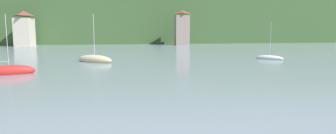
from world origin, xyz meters
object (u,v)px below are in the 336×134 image
(shore_building_westcentral, at_px, (24,29))
(sailboat_far_0, at_px, (270,58))
(shore_building_central, at_px, (182,28))
(sailboat_far_8, at_px, (95,60))
(sailboat_far_4, at_px, (9,71))

(shore_building_westcentral, height_order, sailboat_far_0, shore_building_westcentral)
(shore_building_central, height_order, sailboat_far_0, shore_building_central)
(shore_building_central, relative_size, sailboat_far_8, 1.46)
(shore_building_westcentral, height_order, sailboat_far_8, shore_building_westcentral)
(shore_building_central, xyz_separation_m, sailboat_far_8, (-21.45, -42.36, -4.64))
(sailboat_far_0, distance_m, sailboat_far_4, 34.90)
(shore_building_westcentral, distance_m, sailboat_far_8, 49.42)
(sailboat_far_8, bearing_deg, sailboat_far_0, 36.08)
(shore_building_westcentral, distance_m, sailboat_far_4, 56.09)
(shore_building_central, bearing_deg, sailboat_far_4, -118.91)
(sailboat_far_0, relative_size, sailboat_far_8, 0.84)
(sailboat_far_0, bearing_deg, shore_building_westcentral, 6.61)
(sailboat_far_0, bearing_deg, sailboat_far_8, 48.10)
(shore_building_westcentral, relative_size, sailboat_far_0, 1.64)
(shore_building_central, height_order, sailboat_far_4, shore_building_central)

